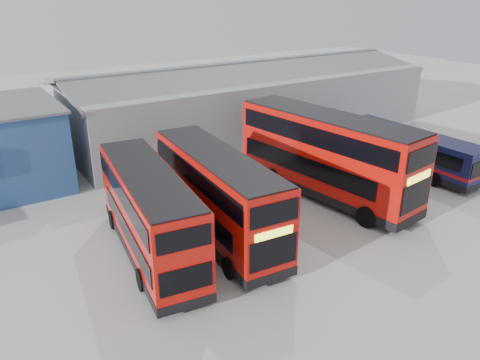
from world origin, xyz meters
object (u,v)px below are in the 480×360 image
maintenance_shed (246,100)px  double_decker_right (326,157)px  double_decker_left (150,215)px  single_decker_blue (411,151)px  double_decker_centre (218,197)px

maintenance_shed → double_decker_right: 14.63m
double_decker_left → single_decker_blue: bearing=-170.2°
double_decker_right → single_decker_blue: 7.88m
double_decker_centre → single_decker_blue: size_ratio=1.05×
double_decker_left → double_decker_right: size_ratio=0.84×
double_decker_left → single_decker_blue: double_decker_left is taller
double_decker_right → single_decker_blue: bearing=-6.8°
double_decker_left → double_decker_centre: bearing=-174.3°
maintenance_shed → double_decker_right: bearing=-104.7°
double_decker_left → single_decker_blue: 19.13m
maintenance_shed → single_decker_blue: (4.10, -14.09, -1.28)m
double_decker_right → single_decker_blue: size_ratio=1.21×
maintenance_shed → single_decker_blue: maintenance_shed is taller
double_decker_centre → double_decker_right: double_decker_right is taller
maintenance_shed → double_decker_right: (-3.70, -14.15, -0.13)m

